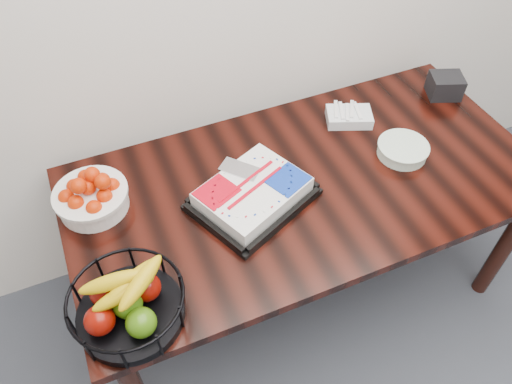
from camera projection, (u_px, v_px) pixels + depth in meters
name	position (u px, v px, depth m)	size (l,w,h in m)	color
table	(305.00, 195.00, 1.95)	(1.80, 0.90, 0.75)	black
cake_tray	(253.00, 194.00, 1.79)	(0.51, 0.46, 0.09)	black
tangerine_bowl	(90.00, 194.00, 1.75)	(0.26, 0.26, 0.17)	white
fruit_basket	(128.00, 304.00, 1.46)	(0.34, 0.34, 0.18)	black
plate_stack	(403.00, 150.00, 1.96)	(0.20, 0.20, 0.05)	white
fork_bag	(349.00, 116.00, 2.10)	(0.22, 0.18, 0.05)	silver
napkin_box	(445.00, 86.00, 2.20)	(0.14, 0.12, 0.10)	black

